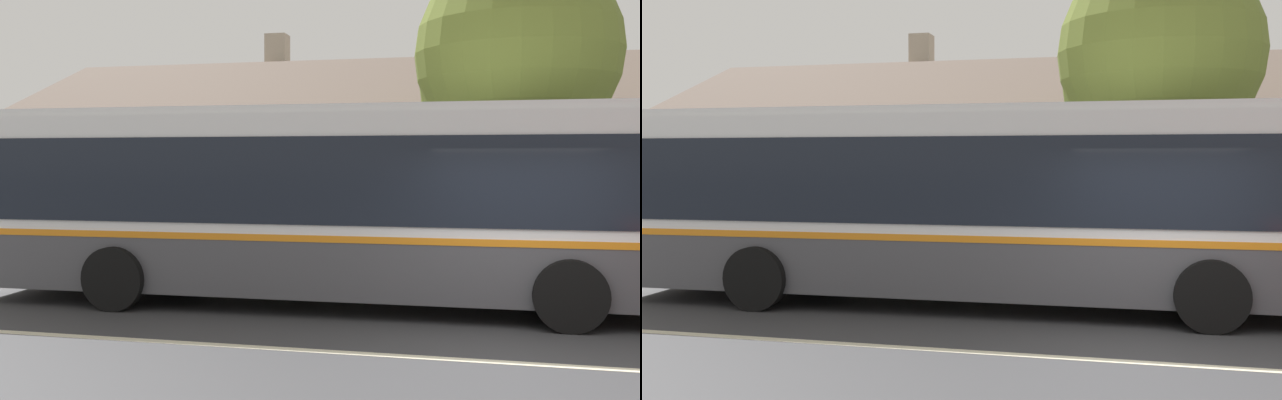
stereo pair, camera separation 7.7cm
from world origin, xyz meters
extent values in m
plane|color=#38383A|center=(0.00, 0.00, 0.00)|extent=(300.00, 300.00, 0.00)
cube|color=gray|center=(0.00, 6.00, 0.07)|extent=(60.00, 3.00, 0.15)
cube|color=beige|center=(0.00, 0.00, 0.00)|extent=(60.00, 0.16, 0.01)
cube|color=tan|center=(0.31, 13.84, 1.76)|extent=(27.63, 9.78, 3.51)
cube|color=brown|center=(0.31, 11.39, 4.47)|extent=(28.23, 4.95, 2.07)
cube|color=brown|center=(0.31, 16.28, 4.47)|extent=(28.23, 4.95, 2.07)
cube|color=tan|center=(-7.28, 14.81, 5.94)|extent=(0.70, 0.70, 1.20)
cube|color=black|center=(-9.35, 8.92, 1.93)|extent=(1.10, 0.06, 1.30)
cube|color=black|center=(-2.91, 8.92, 1.93)|extent=(1.10, 0.06, 1.30)
cube|color=#47474C|center=(-2.92, 2.90, 0.71)|extent=(11.53, 2.64, 0.87)
cube|color=orange|center=(-2.92, 2.90, 1.19)|extent=(11.55, 2.66, 0.10)
cube|color=white|center=(-2.92, 2.90, 2.13)|extent=(11.53, 2.64, 1.79)
cube|color=white|center=(-2.92, 2.90, 3.09)|extent=(11.30, 2.51, 0.12)
cube|color=black|center=(-2.93, 4.16, 2.03)|extent=(10.58, 0.16, 1.29)
cube|color=black|center=(-2.90, 1.64, 2.03)|extent=(10.58, 0.16, 1.29)
cube|color=#197233|center=(-4.37, 4.15, 0.71)|extent=(3.22, 0.07, 0.61)
cube|color=black|center=(1.55, 4.23, 1.48)|extent=(0.90, 0.04, 2.40)
cylinder|color=black|center=(0.63, 4.19, 0.50)|extent=(1.00, 0.29, 1.00)
cylinder|color=black|center=(0.66, 1.69, 0.50)|extent=(1.00, 0.29, 1.00)
cylinder|color=black|center=(-6.09, 4.11, 0.50)|extent=(1.00, 0.29, 1.00)
cylinder|color=black|center=(-6.06, 1.61, 0.50)|extent=(1.00, 0.29, 1.00)
cube|color=brown|center=(-8.05, 5.56, 0.60)|extent=(1.62, 0.10, 0.04)
cube|color=brown|center=(-8.05, 5.41, 0.60)|extent=(1.62, 0.10, 0.04)
cube|color=brown|center=(-8.05, 5.27, 0.60)|extent=(1.62, 0.10, 0.04)
cube|color=brown|center=(-8.05, 5.14, 0.90)|extent=(1.62, 0.04, 0.10)
cube|color=brown|center=(-8.05, 5.14, 1.04)|extent=(1.62, 0.04, 0.10)
cube|color=black|center=(-7.40, 5.41, 0.38)|extent=(0.08, 0.43, 0.45)
cube|color=black|center=(-8.70, 5.41, 0.38)|extent=(0.08, 0.43, 0.45)
cylinder|color=#4C3828|center=(0.12, 6.69, 1.57)|extent=(0.32, 0.32, 3.15)
sphere|color=olive|center=(0.12, 6.69, 4.48)|extent=(4.11, 4.11, 4.11)
sphere|color=olive|center=(-0.56, 6.90, 3.87)|extent=(2.57, 2.57, 2.57)
camera|label=1|loc=(-0.51, -8.35, 2.32)|focal=40.00mm
camera|label=2|loc=(-0.43, -8.33, 2.32)|focal=40.00mm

